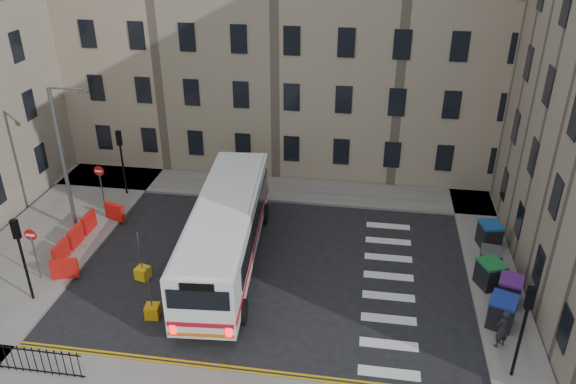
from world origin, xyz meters
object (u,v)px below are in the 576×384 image
(bus, at_px, (226,230))
(wheelie_bin_c, at_px, (490,274))
(wheelie_bin_a, at_px, (502,311))
(wheelie_bin_e, at_px, (489,235))
(bollard_chevron, at_px, (143,273))
(streetlamp, at_px, (63,159))
(pedestrian, at_px, (502,329))
(wheelie_bin_b, at_px, (510,290))
(wheelie_bin_d, at_px, (490,261))
(bollard_yellow, at_px, (153,311))

(bus, distance_m, wheelie_bin_c, 12.65)
(bus, xyz_separation_m, wheelie_bin_a, (12.64, -2.88, -1.13))
(wheelie_bin_e, relative_size, bollard_chevron, 2.29)
(streetlamp, xyz_separation_m, pedestrian, (21.39, -5.94, -3.31))
(streetlamp, bearing_deg, wheelie_bin_e, 4.52)
(wheelie_bin_b, height_order, wheelie_bin_c, wheelie_bin_c)
(streetlamp, height_order, wheelie_bin_d, streetlamp)
(bollard_yellow, bearing_deg, wheelie_bin_b, 11.91)
(streetlamp, bearing_deg, wheelie_bin_b, -7.54)
(wheelie_bin_a, relative_size, wheelie_bin_d, 1.18)
(bus, relative_size, wheelie_bin_d, 9.90)
(wheelie_bin_c, distance_m, wheelie_bin_e, 3.61)
(wheelie_bin_b, bearing_deg, bus, -168.53)
(bus, bearing_deg, wheelie_bin_c, -5.26)
(bus, height_order, wheelie_bin_a, bus)
(bollard_chevron, bearing_deg, bus, 26.65)
(streetlamp, distance_m, bollard_chevron, 7.54)
(wheelie_bin_e, bearing_deg, pedestrian, -107.82)
(wheelie_bin_a, height_order, wheelie_bin_c, wheelie_bin_a)
(wheelie_bin_d, xyz_separation_m, bollard_chevron, (-16.51, -2.86, -0.48))
(streetlamp, bearing_deg, pedestrian, -15.52)
(wheelie_bin_d, bearing_deg, wheelie_bin_e, 91.05)
(wheelie_bin_a, distance_m, wheelie_bin_e, 6.35)
(streetlamp, relative_size, pedestrian, 4.65)
(wheelie_bin_a, bearing_deg, wheelie_bin_e, 106.73)
(bollard_chevron, bearing_deg, streetlamp, 145.91)
(bus, distance_m, wheelie_bin_b, 13.37)
(bus, height_order, wheelie_bin_b, bus)
(streetlamp, distance_m, wheelie_bin_e, 22.48)
(wheelie_bin_c, relative_size, pedestrian, 0.85)
(wheelie_bin_c, bearing_deg, wheelie_bin_d, 56.59)
(streetlamp, distance_m, wheelie_bin_c, 21.97)
(streetlamp, relative_size, bollard_yellow, 13.57)
(wheelie_bin_b, bearing_deg, bollard_chevron, -161.05)
(wheelie_bin_a, distance_m, bollard_chevron, 16.41)
(wheelie_bin_e, relative_size, bollard_yellow, 2.29)
(streetlamp, bearing_deg, wheelie_bin_d, -1.88)
(pedestrian, bearing_deg, wheelie_bin_c, -127.19)
(wheelie_bin_c, bearing_deg, bollard_yellow, 172.50)
(bus, height_order, wheelie_bin_c, bus)
(streetlamp, bearing_deg, wheelie_bin_c, -4.82)
(wheelie_bin_b, bearing_deg, wheelie_bin_c, 137.49)
(pedestrian, distance_m, bollard_yellow, 14.63)
(bus, height_order, wheelie_bin_e, bus)
(wheelie_bin_b, height_order, bollard_chevron, wheelie_bin_b)
(wheelie_bin_d, relative_size, wheelie_bin_e, 0.93)
(wheelie_bin_d, xyz_separation_m, wheelie_bin_e, (0.35, 2.47, 0.03))
(wheelie_bin_c, distance_m, pedestrian, 4.13)
(bus, distance_m, pedestrian, 13.13)
(wheelie_bin_c, relative_size, wheelie_bin_d, 1.16)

